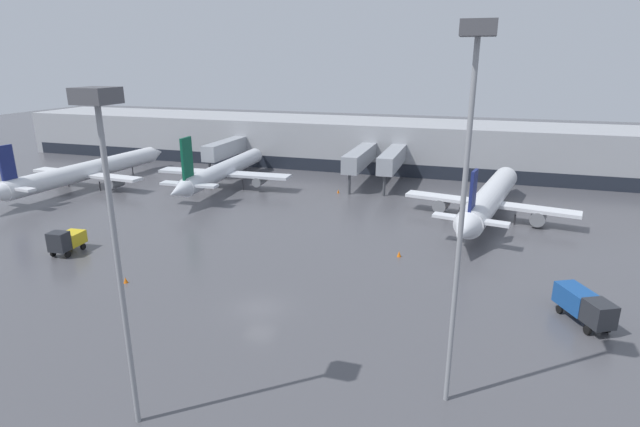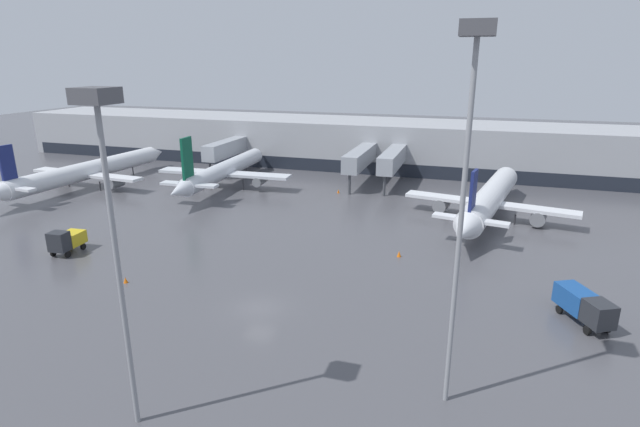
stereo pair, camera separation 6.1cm
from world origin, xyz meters
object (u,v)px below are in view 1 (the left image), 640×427
object	(u,v)px
service_truck_2	(584,305)
apron_light_mast_0	(106,172)
traffic_cone_2	(399,254)
parked_jet_0	(489,199)
parked_jet_2	(86,171)
apron_light_mast_1	(470,125)
traffic_cone_3	(338,191)
traffic_cone_1	(468,206)
parked_jet_1	(223,171)
service_truck_1	(66,240)
traffic_cone_4	(126,280)

from	to	relation	value
service_truck_2	apron_light_mast_0	size ratio (longest dim) A/B	0.30
traffic_cone_2	apron_light_mast_0	distance (m)	35.60
parked_jet_0	apron_light_mast_0	world-z (taller)	apron_light_mast_0
parked_jet_2	apron_light_mast_1	distance (m)	73.33
service_truck_2	apron_light_mast_1	bearing A→B (deg)	-64.20
traffic_cone_3	apron_light_mast_1	distance (m)	53.88
parked_jet_2	service_truck_2	size ratio (longest dim) A/B	6.66
traffic_cone_1	parked_jet_0	bearing A→B (deg)	-62.18
parked_jet_1	service_truck_1	world-z (taller)	parked_jet_1
service_truck_1	traffic_cone_4	distance (m)	12.13
parked_jet_2	traffic_cone_2	size ratio (longest dim) A/B	58.43
parked_jet_2	service_truck_2	world-z (taller)	parked_jet_2
parked_jet_2	traffic_cone_4	distance (m)	42.45
traffic_cone_3	traffic_cone_4	size ratio (longest dim) A/B	1.06
parked_jet_2	parked_jet_0	bearing A→B (deg)	-83.92
traffic_cone_1	apron_light_mast_1	world-z (taller)	apron_light_mast_1
traffic_cone_1	traffic_cone_3	world-z (taller)	traffic_cone_3
traffic_cone_2	apron_light_mast_1	size ratio (longest dim) A/B	0.03
parked_jet_1	parked_jet_0	bearing A→B (deg)	-98.54
service_truck_1	traffic_cone_1	world-z (taller)	service_truck_1
parked_jet_2	traffic_cone_3	distance (m)	42.08
parked_jet_2	service_truck_1	world-z (taller)	parked_jet_2
traffic_cone_4	parked_jet_0	bearing A→B (deg)	43.41
traffic_cone_2	apron_light_mast_1	world-z (taller)	apron_light_mast_1
traffic_cone_2	traffic_cone_3	distance (m)	27.59
traffic_cone_2	parked_jet_2	bearing A→B (deg)	164.77
parked_jet_2	apron_light_mast_1	size ratio (longest dim) A/B	1.71
traffic_cone_1	apron_light_mast_0	size ratio (longest dim) A/B	0.03
service_truck_2	parked_jet_0	bearing A→B (deg)	167.76
parked_jet_2	apron_light_mast_1	world-z (taller)	apron_light_mast_1
parked_jet_0	service_truck_2	size ratio (longest dim) A/B	6.10
service_truck_2	apron_light_mast_1	distance (m)	22.88
service_truck_1	service_truck_2	bearing A→B (deg)	86.09
parked_jet_0	parked_jet_2	distance (m)	63.80
parked_jet_2	apron_light_mast_0	distance (m)	64.26
parked_jet_0	parked_jet_2	xyz separation A→B (m)	(-63.77, -2.05, 0.01)
parked_jet_1	traffic_cone_4	xyz separation A→B (m)	(8.56, -36.05, -2.68)
service_truck_2	traffic_cone_1	distance (m)	32.91
traffic_cone_3	traffic_cone_4	xyz separation A→B (m)	(-10.52, -38.63, -0.02)
parked_jet_1	traffic_cone_2	xyz separation A→B (m)	(32.65, -21.45, -2.64)
service_truck_2	traffic_cone_4	world-z (taller)	service_truck_2
service_truck_1	apron_light_mast_0	bearing A→B (deg)	45.73
service_truck_2	traffic_cone_3	size ratio (longest dim) A/B	9.48
parked_jet_0	parked_jet_1	size ratio (longest dim) A/B	1.06
apron_light_mast_0	traffic_cone_1	bearing A→B (deg)	71.57
parked_jet_0	parked_jet_1	xyz separation A→B (m)	(-41.86, 4.55, 0.17)
traffic_cone_3	traffic_cone_1	bearing A→B (deg)	-6.40
parked_jet_0	traffic_cone_1	xyz separation A→B (m)	(-2.56, 4.85, -2.52)
service_truck_1	traffic_cone_2	distance (m)	36.69
parked_jet_1	apron_light_mast_0	bearing A→B (deg)	-159.52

